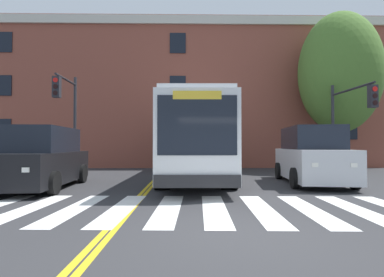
{
  "coord_description": "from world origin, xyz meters",
  "views": [
    {
      "loc": [
        -0.88,
        -5.39,
        1.57
      ],
      "look_at": [
        -0.66,
        7.91,
        1.87
      ],
      "focal_mm": 28.0,
      "sensor_mm": 36.0,
      "label": 1
    }
  ],
  "objects_px": {
    "car_black_near_lane": "(42,159)",
    "city_bus": "(194,140)",
    "traffic_light_near_corner": "(349,112)",
    "street_tree_curbside_large": "(340,73)",
    "car_silver_far_lane": "(311,157)",
    "car_tan_behind_bus": "(196,151)",
    "traffic_light_far_corner": "(68,107)"
  },
  "relations": [
    {
      "from": "car_black_near_lane",
      "to": "city_bus",
      "type": "bearing_deg",
      "value": 30.28
    },
    {
      "from": "traffic_light_near_corner",
      "to": "street_tree_curbside_large",
      "type": "bearing_deg",
      "value": 68.77
    },
    {
      "from": "car_silver_far_lane",
      "to": "car_tan_behind_bus",
      "type": "distance_m",
      "value": 11.91
    },
    {
      "from": "car_tan_behind_bus",
      "to": "traffic_light_near_corner",
      "type": "height_order",
      "value": "traffic_light_near_corner"
    },
    {
      "from": "street_tree_curbside_large",
      "to": "traffic_light_far_corner",
      "type": "bearing_deg",
      "value": -169.83
    },
    {
      "from": "city_bus",
      "to": "traffic_light_far_corner",
      "type": "bearing_deg",
      "value": 170.08
    },
    {
      "from": "city_bus",
      "to": "car_silver_far_lane",
      "type": "height_order",
      "value": "city_bus"
    },
    {
      "from": "car_silver_far_lane",
      "to": "street_tree_curbside_large",
      "type": "xyz_separation_m",
      "value": [
        4.34,
        6.08,
        4.96
      ]
    },
    {
      "from": "car_black_near_lane",
      "to": "car_silver_far_lane",
      "type": "distance_m",
      "value": 10.45
    },
    {
      "from": "city_bus",
      "to": "car_tan_behind_bus",
      "type": "bearing_deg",
      "value": 88.04
    },
    {
      "from": "city_bus",
      "to": "traffic_light_far_corner",
      "type": "distance_m",
      "value": 6.83
    },
    {
      "from": "car_black_near_lane",
      "to": "traffic_light_near_corner",
      "type": "height_order",
      "value": "traffic_light_near_corner"
    },
    {
      "from": "car_tan_behind_bus",
      "to": "car_silver_far_lane",
      "type": "bearing_deg",
      "value": -68.13
    },
    {
      "from": "car_black_near_lane",
      "to": "car_silver_far_lane",
      "type": "height_order",
      "value": "car_silver_far_lane"
    },
    {
      "from": "street_tree_curbside_large",
      "to": "car_black_near_lane",
      "type": "bearing_deg",
      "value": -153.85
    },
    {
      "from": "city_bus",
      "to": "car_tan_behind_bus",
      "type": "relative_size",
      "value": 2.41
    },
    {
      "from": "car_silver_far_lane",
      "to": "street_tree_curbside_large",
      "type": "distance_m",
      "value": 8.97
    },
    {
      "from": "city_bus",
      "to": "car_tan_behind_bus",
      "type": "height_order",
      "value": "city_bus"
    },
    {
      "from": "city_bus",
      "to": "street_tree_curbside_large",
      "type": "height_order",
      "value": "street_tree_curbside_large"
    },
    {
      "from": "street_tree_curbside_large",
      "to": "traffic_light_near_corner",
      "type": "bearing_deg",
      "value": -111.23
    },
    {
      "from": "car_tan_behind_bus",
      "to": "traffic_light_far_corner",
      "type": "distance_m",
      "value": 10.62
    },
    {
      "from": "car_silver_far_lane",
      "to": "traffic_light_near_corner",
      "type": "distance_m",
      "value": 4.44
    },
    {
      "from": "traffic_light_near_corner",
      "to": "car_silver_far_lane",
      "type": "bearing_deg",
      "value": -139.41
    },
    {
      "from": "car_black_near_lane",
      "to": "car_silver_far_lane",
      "type": "relative_size",
      "value": 0.98
    },
    {
      "from": "car_black_near_lane",
      "to": "traffic_light_far_corner",
      "type": "bearing_deg",
      "value": 100.99
    },
    {
      "from": "car_black_near_lane",
      "to": "car_tan_behind_bus",
      "type": "relative_size",
      "value": 1.03
    },
    {
      "from": "car_silver_far_lane",
      "to": "street_tree_curbside_large",
      "type": "height_order",
      "value": "street_tree_curbside_large"
    },
    {
      "from": "city_bus",
      "to": "car_silver_far_lane",
      "type": "distance_m",
      "value": 5.25
    },
    {
      "from": "traffic_light_far_corner",
      "to": "street_tree_curbside_large",
      "type": "bearing_deg",
      "value": 10.17
    },
    {
      "from": "city_bus",
      "to": "car_tan_behind_bus",
      "type": "distance_m",
      "value": 8.94
    },
    {
      "from": "car_tan_behind_bus",
      "to": "street_tree_curbside_large",
      "type": "height_order",
      "value": "street_tree_curbside_large"
    },
    {
      "from": "city_bus",
      "to": "car_black_near_lane",
      "type": "relative_size",
      "value": 2.33
    }
  ]
}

